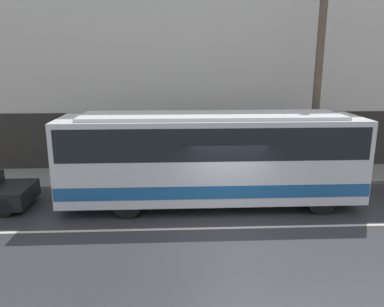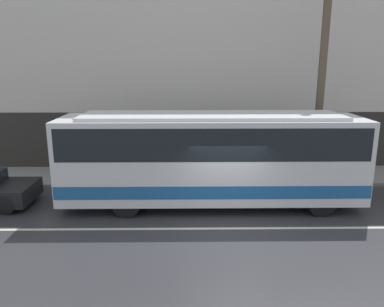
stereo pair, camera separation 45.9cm
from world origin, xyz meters
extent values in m
plane|color=#333338|center=(0.00, 0.00, 0.00)|extent=(60.00, 60.00, 0.00)
cube|color=gray|center=(0.00, 5.39, 0.07)|extent=(60.00, 2.78, 0.15)
cube|color=silver|center=(0.00, 6.93, 6.25)|extent=(60.00, 0.30, 12.49)
cube|color=#2D2B28|center=(0.00, 6.76, 1.40)|extent=(60.00, 0.06, 2.80)
cube|color=beige|center=(0.00, 0.00, 0.00)|extent=(54.00, 0.14, 0.01)
cube|color=silver|center=(-0.47, 2.08, 1.80)|extent=(10.65, 2.51, 2.89)
cube|color=#1E5999|center=(-0.47, 2.08, 0.90)|extent=(10.60, 2.53, 0.45)
cube|color=black|center=(-0.47, 2.08, 2.51)|extent=(10.33, 2.53, 1.10)
cube|color=orange|center=(4.80, 2.08, 3.05)|extent=(0.12, 1.88, 0.28)
cube|color=silver|center=(-0.47, 2.08, 3.30)|extent=(9.05, 2.13, 0.12)
cylinder|color=black|center=(3.25, 0.98, 0.49)|extent=(0.97, 0.28, 0.97)
cylinder|color=black|center=(3.25, 3.17, 0.49)|extent=(0.97, 0.28, 0.97)
cylinder|color=black|center=(-3.39, 0.98, 0.49)|extent=(0.97, 0.28, 0.97)
cylinder|color=black|center=(-3.39, 3.17, 0.49)|extent=(0.97, 0.28, 0.97)
cylinder|color=black|center=(-7.60, 1.24, 0.35)|extent=(0.70, 0.20, 0.70)
cylinder|color=black|center=(-7.60, 2.91, 0.35)|extent=(0.70, 0.20, 0.70)
cylinder|color=brown|center=(4.12, 4.40, 4.31)|extent=(0.31, 0.31, 8.33)
cylinder|color=#333338|center=(-3.49, 5.54, 0.87)|extent=(0.36, 0.36, 1.44)
sphere|color=tan|center=(-3.49, 5.54, 1.72)|extent=(0.26, 0.26, 0.26)
camera|label=1|loc=(-1.78, -10.90, 5.14)|focal=35.00mm
camera|label=2|loc=(-1.32, -10.91, 5.14)|focal=35.00mm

